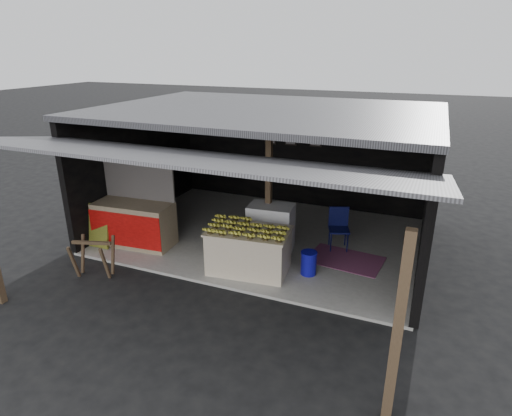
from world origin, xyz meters
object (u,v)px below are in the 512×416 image
at_px(plastic_chair, 339,224).
at_px(banana_table, 249,250).
at_px(sawhorse, 93,254).
at_px(white_crate, 271,228).
at_px(neighbor_stall, 135,222).
at_px(water_barrel, 309,264).

bearing_deg(plastic_chair, banana_table, -147.32).
relative_size(banana_table, sawhorse, 2.01).
bearing_deg(banana_table, white_crate, 79.32).
bearing_deg(white_crate, sawhorse, -146.19).
xyz_separation_m(neighbor_stall, sawhorse, (0.10, -1.45, -0.12)).
bearing_deg(banana_table, sawhorse, -161.47).
height_order(sawhorse, plastic_chair, plastic_chair).
distance_m(white_crate, plastic_chair, 1.51).
height_order(white_crate, water_barrel, white_crate).
distance_m(sawhorse, water_barrel, 4.20).
relative_size(sawhorse, water_barrel, 1.88).
xyz_separation_m(banana_table, sawhorse, (-2.75, -1.27, -0.02)).
height_order(white_crate, plastic_chair, white_crate).
xyz_separation_m(white_crate, neighbor_stall, (-2.93, -0.83, 0.01)).
relative_size(neighbor_stall, water_barrel, 4.01).
relative_size(water_barrel, plastic_chair, 0.49).
distance_m(banana_table, white_crate, 1.02).
height_order(sawhorse, water_barrel, sawhorse).
bearing_deg(sawhorse, water_barrel, 4.73).
distance_m(neighbor_stall, sawhorse, 1.46).
height_order(neighbor_stall, water_barrel, neighbor_stall).
height_order(banana_table, plastic_chair, plastic_chair).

